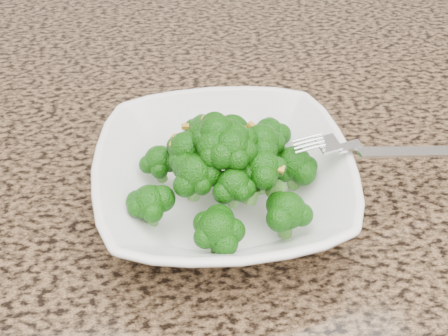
{
  "coord_description": "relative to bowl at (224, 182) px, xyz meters",
  "views": [
    {
      "loc": [
        -0.03,
        -0.17,
        1.32
      ],
      "look_at": [
        0.0,
        0.24,
        0.95
      ],
      "focal_mm": 45.0,
      "sensor_mm": 36.0,
      "label": 1
    }
  ],
  "objects": [
    {
      "name": "granite_counter",
      "position": [
        -0.0,
        0.06,
        -0.05
      ],
      "size": [
        1.64,
        1.04,
        0.03
      ],
      "primitive_type": "cube",
      "color": "brown",
      "rests_on": "cabinet"
    },
    {
      "name": "bowl",
      "position": [
        0.0,
        0.0,
        0.0
      ],
      "size": [
        0.26,
        0.26,
        0.06
      ],
      "primitive_type": "imported",
      "rotation": [
        0.0,
        0.0,
        0.02
      ],
      "color": "white",
      "rests_on": "granite_counter"
    },
    {
      "name": "fork",
      "position": [
        0.13,
        -0.0,
        0.04
      ],
      "size": [
        0.2,
        0.06,
        0.01
      ],
      "primitive_type": null,
      "rotation": [
        0.0,
        0.0,
        0.18
      ],
      "color": "silver",
      "rests_on": "bowl"
    },
    {
      "name": "garlic_topping",
      "position": [
        0.0,
        0.0,
        0.1
      ],
      "size": [
        0.13,
        0.13,
        0.01
      ],
      "primitive_type": null,
      "color": "gold",
      "rests_on": "broccoli_pile"
    },
    {
      "name": "broccoli_pile",
      "position": [
        0.0,
        0.0,
        0.06
      ],
      "size": [
        0.22,
        0.22,
        0.07
      ],
      "primitive_type": null,
      "color": "#14570A",
      "rests_on": "bowl"
    }
  ]
}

